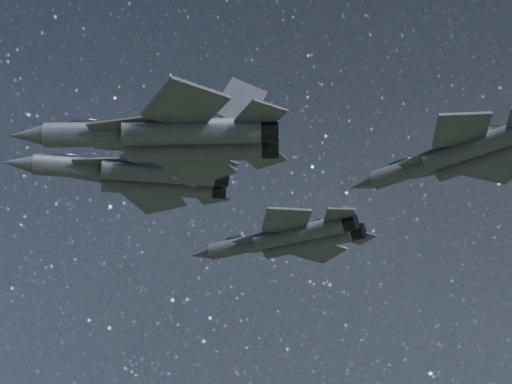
# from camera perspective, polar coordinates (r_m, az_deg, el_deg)

# --- Properties ---
(jet_lead) EXTENTS (19.10, 12.52, 4.92)m
(jet_lead) POSITION_cam_1_polar(r_m,az_deg,el_deg) (72.02, -7.76, 1.16)
(jet_lead) COLOR #32353E
(jet_left) EXTENTS (19.17, 13.25, 4.81)m
(jet_left) POSITION_cam_1_polar(r_m,az_deg,el_deg) (82.52, 2.26, -3.07)
(jet_left) COLOR #32353E
(jet_right) EXTENTS (18.91, 12.84, 4.75)m
(jet_right) POSITION_cam_1_polar(r_m,az_deg,el_deg) (56.69, -5.67, 3.70)
(jet_right) COLOR #32353E
(jet_slot) EXTENTS (17.46, 11.65, 4.43)m
(jet_slot) POSITION_cam_1_polar(r_m,az_deg,el_deg) (67.39, 13.77, 2.51)
(jet_slot) COLOR #32353E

